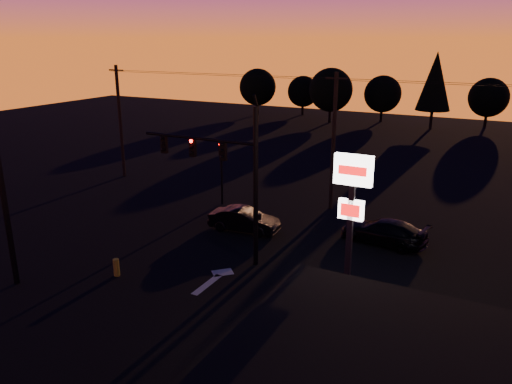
# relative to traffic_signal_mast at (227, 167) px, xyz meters

# --- Properties ---
(ground) EXTENTS (120.00, 120.00, 0.00)m
(ground) POSITION_rel_traffic_signal_mast_xyz_m (0.10, -3.99, -4.94)
(ground) COLOR black
(ground) RESTS_ON ground
(lane_arrow) EXTENTS (1.20, 3.10, 0.01)m
(lane_arrow) POSITION_rel_traffic_signal_mast_xyz_m (0.60, -2.33, -4.93)
(lane_arrow) COLOR beige
(lane_arrow) RESTS_ON ground
(traffic_signal_mast) EXTENTS (6.79, 0.52, 8.58)m
(traffic_signal_mast) POSITION_rel_traffic_signal_mast_xyz_m (0.00, 0.00, 0.00)
(traffic_signal_mast) COLOR black
(traffic_signal_mast) RESTS_ON ground
(secondary_signal) EXTENTS (0.30, 0.31, 4.35)m
(secondary_signal) POSITION_rel_traffic_signal_mast_xyz_m (-4.90, 7.49, -2.07)
(secondary_signal) COLOR black
(secondary_signal) RESTS_ON ground
(parking_lot_light) EXTENTS (1.25, 0.30, 9.14)m
(parking_lot_light) POSITION_rel_traffic_signal_mast_xyz_m (-7.40, -6.99, 0.33)
(parking_lot_light) COLOR black
(parking_lot_light) RESTS_ON ground
(pylon_sign) EXTENTS (1.50, 0.28, 6.80)m
(pylon_sign) POSITION_rel_traffic_signal_mast_xyz_m (7.10, -2.49, -0.02)
(pylon_sign) COLOR black
(pylon_sign) RESTS_ON ground
(utility_pole_0) EXTENTS (1.40, 0.26, 9.00)m
(utility_pole_0) POSITION_rel_traffic_signal_mast_xyz_m (-15.90, 10.01, -0.34)
(utility_pole_0) COLOR black
(utility_pole_0) RESTS_ON ground
(utility_pole_1) EXTENTS (1.40, 0.26, 9.00)m
(utility_pole_1) POSITION_rel_traffic_signal_mast_xyz_m (2.10, 10.01, -0.34)
(utility_pole_1) COLOR black
(utility_pole_1) RESTS_ON ground
(power_wires) EXTENTS (36.00, 1.22, 0.07)m
(power_wires) POSITION_rel_traffic_signal_mast_xyz_m (2.10, 10.01, 3.63)
(power_wires) COLOR black
(power_wires) RESTS_ON ground
(bollard) EXTENTS (0.29, 0.29, 0.86)m
(bollard) POSITION_rel_traffic_signal_mast_xyz_m (-3.79, -4.22, -4.50)
(bollard) COLOR #AFA01E
(bollard) RESTS_ON ground
(tree_0) EXTENTS (5.36, 5.36, 6.74)m
(tree_0) POSITION_rel_traffic_signal_mast_xyz_m (-21.90, 46.01, -0.88)
(tree_0) COLOR black
(tree_0) RESTS_ON ground
(tree_1) EXTENTS (4.54, 4.54, 5.71)m
(tree_1) POSITION_rel_traffic_signal_mast_xyz_m (-15.90, 49.01, -1.50)
(tree_1) COLOR black
(tree_1) RESTS_ON ground
(tree_2) EXTENTS (5.77, 5.78, 7.26)m
(tree_2) POSITION_rel_traffic_signal_mast_xyz_m (-9.90, 44.01, -0.57)
(tree_2) COLOR black
(tree_2) RESTS_ON ground
(tree_3) EXTENTS (4.95, 4.95, 6.22)m
(tree_3) POSITION_rel_traffic_signal_mast_xyz_m (-3.90, 48.01, -1.19)
(tree_3) COLOR black
(tree_3) RESTS_ON ground
(tree_4) EXTENTS (4.18, 4.18, 9.50)m
(tree_4) POSITION_rel_traffic_signal_mast_xyz_m (3.10, 45.01, 0.99)
(tree_4) COLOR black
(tree_4) RESTS_ON ground
(tree_5) EXTENTS (4.95, 4.95, 6.22)m
(tree_5) POSITION_rel_traffic_signal_mast_xyz_m (9.10, 50.01, -1.19)
(tree_5) COLOR black
(tree_5) RESTS_ON ground
(car_mid) EXTENTS (4.32, 1.81, 1.39)m
(car_mid) POSITION_rel_traffic_signal_mast_xyz_m (-1.12, 3.78, -4.24)
(car_mid) COLOR black
(car_mid) RESTS_ON ground
(car_right) EXTENTS (5.09, 2.73, 1.40)m
(car_right) POSITION_rel_traffic_signal_mast_xyz_m (6.67, 5.70, -4.24)
(car_right) COLOR black
(car_right) RESTS_ON ground
(suv_parked) EXTENTS (4.25, 6.03, 1.53)m
(suv_parked) POSITION_rel_traffic_signal_mast_xyz_m (9.43, -6.16, -4.17)
(suv_parked) COLOR black
(suv_parked) RESTS_ON ground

